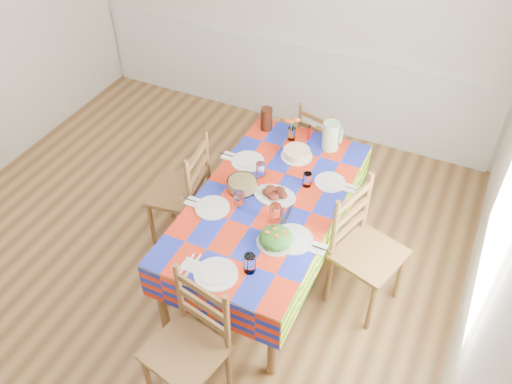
# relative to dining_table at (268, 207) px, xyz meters

# --- Properties ---
(room) EXTENTS (4.58, 5.08, 2.78)m
(room) POSITION_rel_dining_table_xyz_m (-0.71, -0.43, 0.68)
(room) COLOR brown
(room) RESTS_ON ground
(wainscot) EXTENTS (4.41, 0.06, 0.92)m
(wainscot) POSITION_rel_dining_table_xyz_m (-0.71, 2.06, -0.18)
(wainscot) COLOR silver
(wainscot) RESTS_ON room
(window_right) EXTENTS (0.00, 1.40, 1.40)m
(window_right) POSITION_rel_dining_table_xyz_m (1.52, -0.13, 0.83)
(window_right) COLOR white
(window_right) RESTS_ON room
(dining_table) EXTENTS (1.04, 1.93, 0.75)m
(dining_table) POSITION_rel_dining_table_xyz_m (0.00, 0.00, 0.00)
(dining_table) COLOR brown
(dining_table) RESTS_ON room
(setting_near_head) EXTENTS (0.47, 0.31, 0.14)m
(setting_near_head) POSITION_rel_dining_table_xyz_m (0.05, -0.76, 0.11)
(setting_near_head) COLOR white
(setting_near_head) RESTS_ON dining_table
(setting_left_near) EXTENTS (0.47, 0.28, 0.12)m
(setting_left_near) POSITION_rel_dining_table_xyz_m (-0.28, -0.23, 0.11)
(setting_left_near) COLOR white
(setting_left_near) RESTS_ON dining_table
(setting_left_far) EXTENTS (0.49, 0.29, 0.13)m
(setting_left_far) POSITION_rel_dining_table_xyz_m (-0.28, 0.29, 0.11)
(setting_left_far) COLOR white
(setting_left_far) RESTS_ON dining_table
(setting_right_near) EXTENTS (0.55, 0.32, 0.14)m
(setting_right_near) POSITION_rel_dining_table_xyz_m (0.26, -0.27, 0.11)
(setting_right_near) COLOR white
(setting_right_near) RESTS_ON dining_table
(setting_right_far) EXTENTS (0.45, 0.26, 0.12)m
(setting_right_far) POSITION_rel_dining_table_xyz_m (0.31, 0.33, 0.11)
(setting_right_far) COLOR white
(setting_right_far) RESTS_ON dining_table
(meat_platter) EXTENTS (0.33, 0.24, 0.06)m
(meat_platter) POSITION_rel_dining_table_xyz_m (0.03, 0.04, 0.11)
(meat_platter) COLOR white
(meat_platter) RESTS_ON dining_table
(salad_platter) EXTENTS (0.26, 0.26, 0.11)m
(salad_platter) POSITION_rel_dining_table_xyz_m (0.23, -0.38, 0.13)
(salad_platter) COLOR white
(salad_platter) RESTS_ON dining_table
(pasta_bowl) EXTENTS (0.23, 0.23, 0.08)m
(pasta_bowl) POSITION_rel_dining_table_xyz_m (-0.23, 0.02, 0.12)
(pasta_bowl) COLOR white
(pasta_bowl) RESTS_ON dining_table
(cake) EXTENTS (0.26, 0.26, 0.07)m
(cake) POSITION_rel_dining_table_xyz_m (-0.00, 0.56, 0.12)
(cake) COLOR white
(cake) RESTS_ON dining_table
(serving_utensils) EXTENTS (0.13, 0.30, 0.01)m
(serving_utensils) POSITION_rel_dining_table_xyz_m (0.17, -0.08, 0.09)
(serving_utensils) COLOR black
(serving_utensils) RESTS_ON dining_table
(flower_vase) EXTENTS (0.13, 0.11, 0.22)m
(flower_vase) POSITION_rel_dining_table_xyz_m (-0.13, 0.77, 0.17)
(flower_vase) COLOR white
(flower_vase) RESTS_ON dining_table
(hot_sauce) EXTENTS (0.03, 0.03, 0.13)m
(hot_sauce) POSITION_rel_dining_table_xyz_m (-0.00, 0.84, 0.15)
(hot_sauce) COLOR red
(hot_sauce) RESTS_ON dining_table
(green_pitcher) EXTENTS (0.14, 0.14, 0.25)m
(green_pitcher) POSITION_rel_dining_table_xyz_m (0.20, 0.80, 0.21)
(green_pitcher) COLOR #AFE29F
(green_pitcher) RESTS_ON dining_table
(tea_pitcher) EXTENTS (0.10, 0.10, 0.21)m
(tea_pitcher) POSITION_rel_dining_table_xyz_m (-0.39, 0.82, 0.19)
(tea_pitcher) COLOR black
(tea_pitcher) RESTS_ON dining_table
(name_card) EXTENTS (0.07, 0.02, 0.02)m
(name_card) POSITION_rel_dining_table_xyz_m (-0.02, -0.91, 0.09)
(name_card) COLOR white
(name_card) RESTS_ON dining_table
(chair_near) EXTENTS (0.53, 0.51, 1.02)m
(chair_near) POSITION_rel_dining_table_xyz_m (0.01, -1.21, -0.17)
(chair_near) COLOR brown
(chair_near) RESTS_ON room
(chair_far) EXTENTS (0.47, 0.45, 0.87)m
(chair_far) POSITION_rel_dining_table_xyz_m (-0.01, 1.22, -0.24)
(chair_far) COLOR brown
(chair_far) RESTS_ON room
(chair_left) EXTENTS (0.50, 0.51, 1.03)m
(chair_left) POSITION_rel_dining_table_xyz_m (-0.77, 0.01, -0.16)
(chair_left) COLOR brown
(chair_left) RESTS_ON room
(chair_right) EXTENTS (0.56, 0.58, 1.06)m
(chair_right) POSITION_rel_dining_table_xyz_m (0.77, 0.01, -0.15)
(chair_right) COLOR brown
(chair_right) RESTS_ON room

